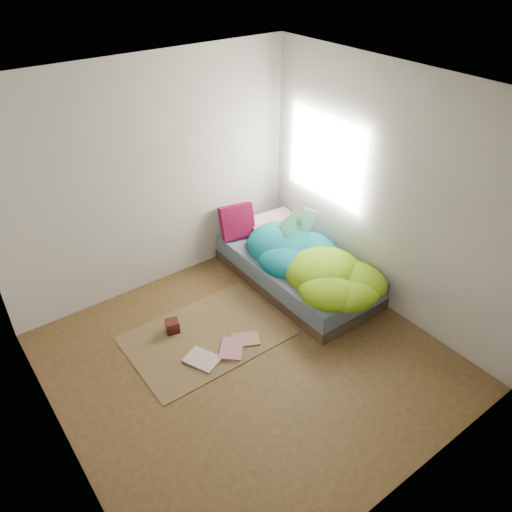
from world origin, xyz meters
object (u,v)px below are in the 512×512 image
(bed, at_px, (296,270))
(pillow_magenta, at_px, (237,222))
(open_book, at_px, (299,216))
(floor_book_b, at_px, (220,348))
(floor_book_a, at_px, (195,368))
(wooden_box, at_px, (172,326))

(bed, bearing_deg, pillow_magenta, 108.38)
(pillow_magenta, xyz_separation_m, open_book, (0.39, -0.70, 0.27))
(floor_book_b, bearing_deg, open_book, 63.20)
(pillow_magenta, bearing_deg, floor_book_a, -124.00)
(pillow_magenta, xyz_separation_m, wooden_box, (-1.34, -0.72, -0.47))
(wooden_box, relative_size, floor_book_a, 0.40)
(floor_book_a, distance_m, floor_book_b, 0.35)
(pillow_magenta, distance_m, floor_book_a, 2.02)
(bed, distance_m, pillow_magenta, 0.95)
(pillow_magenta, height_order, floor_book_a, pillow_magenta)
(open_book, height_order, wooden_box, open_book)
(bed, height_order, floor_book_b, bed)
(floor_book_a, bearing_deg, wooden_box, 58.12)
(wooden_box, relative_size, floor_book_b, 0.43)
(pillow_magenta, bearing_deg, wooden_box, -138.46)
(bed, distance_m, open_book, 0.67)
(bed, relative_size, wooden_box, 15.00)
(pillow_magenta, distance_m, wooden_box, 1.60)
(pillow_magenta, bearing_deg, open_book, -47.74)
(bed, relative_size, floor_book_a, 6.02)
(bed, relative_size, pillow_magenta, 4.87)
(open_book, xyz_separation_m, wooden_box, (-1.73, -0.02, -0.74))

